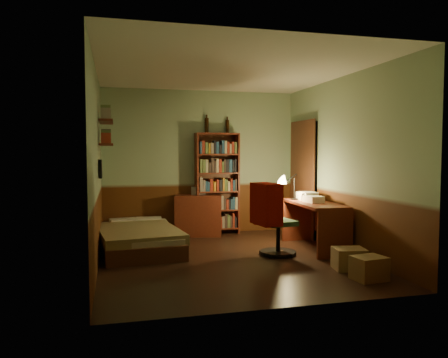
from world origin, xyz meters
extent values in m
cube|color=black|center=(0.00, 0.00, -0.01)|extent=(3.50, 4.00, 0.02)
cube|color=silver|center=(0.00, 0.00, 2.61)|extent=(3.50, 4.00, 0.02)
cube|color=#8FAD87|center=(0.00, 2.01, 1.30)|extent=(3.50, 0.02, 2.60)
cube|color=#8FAD87|center=(-1.76, 0.00, 1.30)|extent=(0.02, 4.00, 2.60)
cube|color=#8FAD87|center=(1.76, 0.00, 1.30)|extent=(0.02, 4.00, 2.60)
cube|color=#8FAD87|center=(0.00, -2.01, 1.30)|extent=(3.50, 0.02, 2.60)
cube|color=black|center=(1.72, 1.30, 1.00)|extent=(0.06, 0.90, 2.00)
cube|color=#432315|center=(1.69, 1.30, 1.00)|extent=(0.02, 0.98, 2.08)
cube|color=olive|center=(-1.19, 0.92, 0.30)|extent=(1.22, 2.08, 0.59)
cube|color=#592214|center=(-0.09, 1.76, 0.36)|extent=(0.88, 0.57, 0.72)
cube|color=#B2B2B7|center=(-0.06, 1.89, 0.79)|extent=(0.29, 0.24, 0.14)
cube|color=#592214|center=(0.27, 1.85, 0.92)|extent=(0.79, 0.27, 1.83)
cylinder|color=black|center=(0.11, 1.96, 1.97)|extent=(0.08, 0.08, 0.27)
cylinder|color=black|center=(0.49, 1.96, 1.95)|extent=(0.08, 0.08, 0.24)
cube|color=#592214|center=(1.44, 0.28, 0.36)|extent=(0.61, 1.36, 0.72)
cube|color=silver|center=(1.45, 0.57, 0.77)|extent=(0.28, 0.32, 0.11)
cone|color=black|center=(1.29, 0.71, 1.04)|extent=(0.25, 0.25, 0.64)
cube|color=#2E5B37|center=(0.76, 0.04, 0.49)|extent=(0.55, 0.50, 0.98)
cube|color=#8B0C04|center=(0.76, 0.22, 1.28)|extent=(0.34, 0.53, 0.59)
cube|color=#592214|center=(-1.64, 1.10, 1.60)|extent=(0.20, 0.90, 0.03)
cube|color=#592214|center=(-1.64, 1.10, 1.95)|extent=(0.20, 0.90, 0.03)
cube|color=black|center=(-1.72, 0.60, 1.25)|extent=(0.04, 0.32, 0.26)
cube|color=olive|center=(1.33, -1.39, 0.14)|extent=(0.40, 0.34, 0.27)
cube|color=olive|center=(1.35, -0.92, 0.14)|extent=(0.43, 0.38, 0.27)
camera|label=1|loc=(-1.52, -5.82, 1.49)|focal=35.00mm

